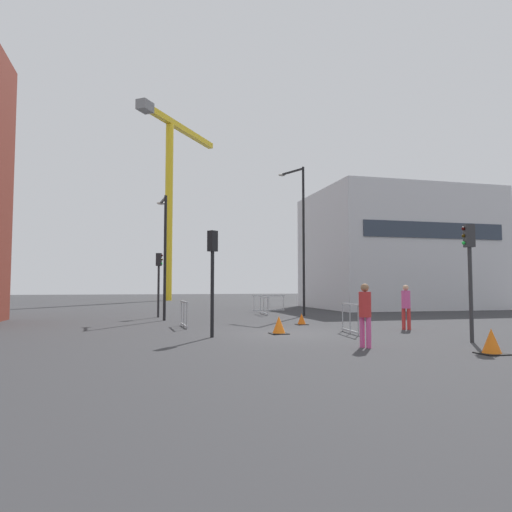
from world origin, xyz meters
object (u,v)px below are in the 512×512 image
Objects in this scene: construction_crane at (171,178)px; streetlamp_short at (164,245)px; traffic_light_crosswalk at (213,265)px; traffic_light_corner at (470,262)px; streetlamp_tall at (301,228)px; pedestrian_walking at (365,310)px; pedestrian_waiting at (406,304)px; traffic_cone_on_verge at (491,342)px; traffic_cone_by_barrier at (279,326)px; traffic_light_median at (159,274)px; traffic_cone_orange at (302,320)px.

construction_crane is 33.54m from streetlamp_short.
traffic_light_corner reaches higher than traffic_light_crosswalk.
streetlamp_tall is 4.84× the size of pedestrian_walking.
traffic_cone_on_verge is at bearing -103.76° from pedestrian_waiting.
construction_crane is 41.79m from traffic_light_crosswalk.
streetlamp_tall is 11.33m from traffic_cone_by_barrier.
streetlamp_tall is at bearing 77.65° from pedestrian_walking.
streetlamp_short is (-7.86, -1.61, -1.28)m from streetlamp_tall.
streetlamp_short is 2.60m from traffic_light_median.
streetlamp_short reaches higher than traffic_cone_orange.
streetlamp_tall reaches higher than traffic_cone_by_barrier.
construction_crane is at bearing 98.25° from traffic_light_corner.
traffic_light_median reaches higher than traffic_cone_on_verge.
construction_crane is at bearing 88.34° from traffic_light_crosswalk.
streetlamp_tall is at bearing 55.98° from traffic_light_crosswalk.
streetlamp_short is 13.20m from pedestrian_walking.
streetlamp_short is 16.06m from traffic_cone_on_verge.
traffic_cone_on_verge is (1.62, -9.56, 0.07)m from traffic_cone_orange.
streetlamp_tall reaches higher than pedestrian_waiting.
pedestrian_walking is at bearing -86.63° from construction_crane.
construction_crane reaches higher than traffic_cone_by_barrier.
traffic_cone_orange is 4.10m from traffic_cone_by_barrier.
traffic_cone_orange is at bearing -36.51° from streetlamp_short.
traffic_light_corner is 4.37m from pedestrian_waiting.
traffic_cone_on_verge is 1.02× the size of traffic_cone_by_barrier.
pedestrian_waiting is 2.71× the size of traffic_cone_on_verge.
construction_crane is 41.97m from pedestrian_waiting.
streetlamp_short reaches higher than traffic_light_median.
pedestrian_walking is (-2.97, -13.56, -4.00)m from streetlamp_tall.
construction_crane is at bearing 85.18° from traffic_light_median.
traffic_cone_on_verge is at bearing -64.75° from traffic_light_median.
traffic_light_corner is 2.02× the size of pedestrian_walking.
pedestrian_waiting is at bearing -45.57° from traffic_cone_orange.
pedestrian_walking is at bearing -73.49° from traffic_cone_by_barrier.
construction_crane is 12.26× the size of pedestrian_walking.
streetlamp_short reaches higher than traffic_cone_by_barrier.
traffic_cone_by_barrier is (-4.95, 3.84, -2.15)m from traffic_light_corner.
pedestrian_waiting is at bearing 47.60° from pedestrian_walking.
construction_crane is 41.97m from traffic_cone_by_barrier.
traffic_light_median reaches higher than pedestrian_walking.
traffic_light_median is 1.97× the size of pedestrian_walking.
traffic_light_median is 5.52× the size of traffic_cone_by_barrier.
streetlamp_tall is at bearing -4.17° from traffic_light_median.
traffic_cone_orange is (4.61, 4.03, -2.20)m from traffic_light_crosswalk.
streetlamp_tall is (5.54, -30.08, -9.45)m from construction_crane.
traffic_light_crosswalk is at bearing -138.84° from traffic_cone_orange.
traffic_light_corner is (0.74, -13.24, -2.60)m from streetlamp_tall.
streetlamp_short is 9.27m from traffic_cone_by_barrier.
traffic_light_crosswalk is at bearing 135.54° from pedestrian_walking.
construction_crane is at bearing 99.59° from pedestrian_waiting.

